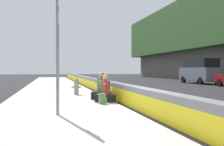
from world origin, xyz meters
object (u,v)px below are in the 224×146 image
Objects in this scene: route_sign_post at (58,43)px; parked_car_fourth at (200,71)px; fire_hydrant at (76,86)px; seated_person_foreground at (106,93)px; seated_person_middle at (101,90)px; backpack at (102,99)px.

route_sign_post is 0.70× the size of parked_car_fourth.
seated_person_foreground is at bearing -165.23° from fire_hydrant.
seated_person_middle is 0.23× the size of parked_car_fourth.
backpack is (-1.78, 0.29, -0.18)m from seated_person_middle.
seated_person_foreground is 2.77× the size of backpack.
fire_hydrant is 0.17× the size of parked_car_fourth.
fire_hydrant is at bearing 14.77° from seated_person_foreground.
seated_person_middle is 3.01× the size of backpack.
seated_person_middle is (1.04, -0.02, 0.03)m from seated_person_foreground.
parked_car_fourth reaches higher than backpack.
seated_person_middle reaches higher than fire_hydrant.
backpack is at bearing 159.71° from seated_person_foreground.
route_sign_post reaches higher than fire_hydrant.
seated_person_middle is at bearing 136.20° from parked_car_fourth.
parked_car_fourth reaches higher than seated_person_foreground.
fire_hydrant is 4.14m from backpack.
backpack is 20.19m from parked_car_fourth.
seated_person_middle is at bearing -1.15° from seated_person_foreground.
parked_car_fourth reaches higher than fire_hydrant.
seated_person_foreground is at bearing 178.85° from seated_person_middle.
backpack is at bearing 139.10° from parked_car_fourth.
backpack is (2.18, -1.73, -1.88)m from route_sign_post.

